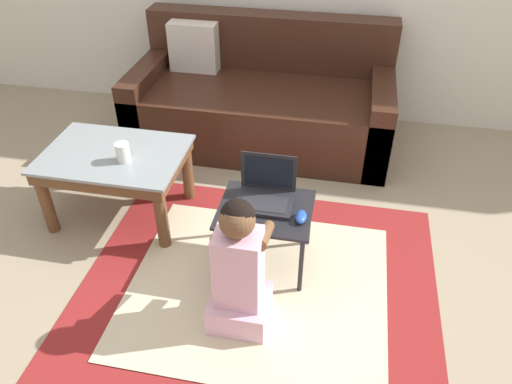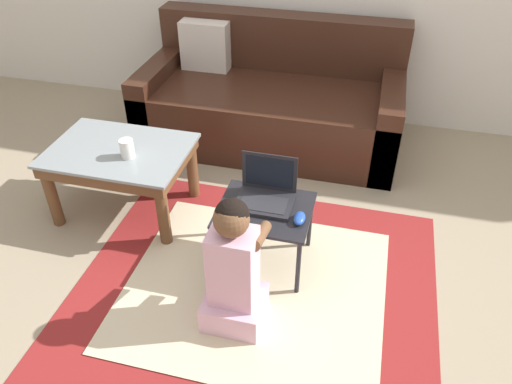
# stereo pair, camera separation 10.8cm
# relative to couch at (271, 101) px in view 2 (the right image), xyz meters

# --- Properties ---
(ground_plane) EXTENTS (16.00, 16.00, 0.00)m
(ground_plane) POSITION_rel_couch_xyz_m (0.16, -1.33, -0.29)
(ground_plane) COLOR gray
(area_rug) EXTENTS (1.86, 1.64, 0.01)m
(area_rug) POSITION_rel_couch_xyz_m (0.28, -1.57, -0.29)
(area_rug) COLOR maroon
(area_rug) RESTS_ON ground_plane
(couch) EXTENTS (1.86, 0.92, 0.85)m
(couch) POSITION_rel_couch_xyz_m (0.00, 0.00, 0.00)
(couch) COLOR #381E14
(couch) RESTS_ON ground_plane
(coffee_table) EXTENTS (0.81, 0.58, 0.44)m
(coffee_table) POSITION_rel_couch_xyz_m (-0.66, -1.11, 0.07)
(coffee_table) COLOR gray
(coffee_table) RESTS_ON ground_plane
(laptop_desk) EXTENTS (0.48, 0.41, 0.38)m
(laptop_desk) POSITION_rel_couch_xyz_m (0.28, -1.36, 0.03)
(laptop_desk) COLOR black
(laptop_desk) RESTS_ON ground_plane
(laptop) EXTENTS (0.29, 0.23, 0.24)m
(laptop) POSITION_rel_couch_xyz_m (0.27, -1.30, 0.12)
(laptop) COLOR #232328
(laptop) RESTS_ON laptop_desk
(computer_mouse) EXTENTS (0.06, 0.10, 0.04)m
(computer_mouse) POSITION_rel_couch_xyz_m (0.47, -1.42, 0.10)
(computer_mouse) COLOR #234CB2
(computer_mouse) RESTS_ON laptop_desk
(person_seated) EXTENTS (0.28, 0.37, 0.73)m
(person_seated) POSITION_rel_couch_xyz_m (0.23, -1.78, 0.03)
(person_seated) COLOR #E5B2CC
(person_seated) RESTS_ON ground_plane
(cup_on_table) EXTENTS (0.08, 0.08, 0.11)m
(cup_on_table) POSITION_rel_couch_xyz_m (-0.57, -1.17, 0.20)
(cup_on_table) COLOR white
(cup_on_table) RESTS_ON coffee_table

